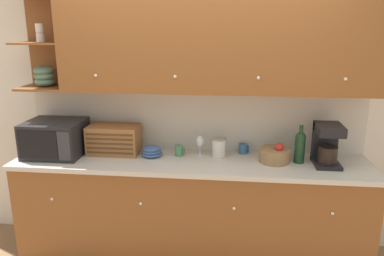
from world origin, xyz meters
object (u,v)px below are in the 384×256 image
at_px(microwave, 55,138).
at_px(bread_box, 114,139).
at_px(mug_blue_second, 179,150).
at_px(wine_glass, 200,142).
at_px(wine_bottle, 300,146).
at_px(storage_canister, 219,148).
at_px(mug, 244,149).
at_px(fruit_basket, 275,155).
at_px(bowl_stack_on_counter, 152,151).
at_px(coffee_maker, 327,143).

height_order(microwave, bread_box, microwave).
bearing_deg(mug_blue_second, wine_glass, 9.04).
bearing_deg(wine_bottle, storage_canister, 174.48).
bearing_deg(mug_blue_second, mug, 12.75).
height_order(mug_blue_second, fruit_basket, fruit_basket).
bearing_deg(bowl_stack_on_counter, mug_blue_second, 9.71).
bearing_deg(wine_glass, microwave, -174.27).
height_order(microwave, fruit_basket, microwave).
bearing_deg(storage_canister, wine_bottle, -5.52).
bearing_deg(storage_canister, mug, 29.81).
bearing_deg(bowl_stack_on_counter, wine_bottle, -0.94).
xyz_separation_m(mug, wine_bottle, (0.46, -0.19, 0.11)).
xyz_separation_m(mug_blue_second, fruit_basket, (0.83, -0.07, 0.01)).
xyz_separation_m(bowl_stack_on_counter, mug, (0.81, 0.17, -0.00)).
distance_m(bread_box, fruit_basket, 1.42).
bearing_deg(bread_box, wine_bottle, -2.28).
distance_m(fruit_basket, coffee_maker, 0.44).
bearing_deg(coffee_maker, mug, 163.57).
distance_m(fruit_basket, wine_bottle, 0.22).
bearing_deg(wine_glass, bread_box, -178.06).
bearing_deg(storage_canister, microwave, -175.93).
bearing_deg(mug_blue_second, wine_bottle, -3.45).
height_order(bowl_stack_on_counter, mug, bowl_stack_on_counter).
xyz_separation_m(wine_glass, fruit_basket, (0.64, -0.10, -0.06)).
bearing_deg(fruit_basket, mug_blue_second, 175.16).
bearing_deg(wine_bottle, mug_blue_second, 176.55).
distance_m(mug, wine_bottle, 0.51).
relative_size(bread_box, wine_glass, 2.50).
xyz_separation_m(bread_box, storage_canister, (0.94, 0.00, -0.04)).
bearing_deg(fruit_basket, mug, 142.20).
bearing_deg(coffee_maker, mug_blue_second, 176.77).
relative_size(storage_canister, wine_bottle, 0.52).
relative_size(fruit_basket, coffee_maker, 0.74).
distance_m(wine_bottle, coffee_maker, 0.22).
relative_size(mug, coffee_maker, 0.27).
height_order(bread_box, mug, bread_box).
xyz_separation_m(storage_canister, fruit_basket, (0.48, -0.07, -0.02)).
relative_size(bowl_stack_on_counter, fruit_basket, 0.73).
bearing_deg(coffee_maker, wine_bottle, 177.83).
bearing_deg(storage_canister, fruit_basket, -8.80).
bearing_deg(mug, bread_box, -173.80).
distance_m(mug_blue_second, fruit_basket, 0.83).
distance_m(microwave, bowl_stack_on_counter, 0.87).
bearing_deg(mug, coffee_maker, -16.43).
bearing_deg(bowl_stack_on_counter, wine_glass, 9.42).
xyz_separation_m(wine_glass, coffee_maker, (1.06, -0.10, 0.06)).
relative_size(microwave, fruit_basket, 1.91).
bearing_deg(mug, wine_glass, -165.54).
height_order(bowl_stack_on_counter, storage_canister, storage_canister).
bearing_deg(bread_box, fruit_basket, -2.93).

